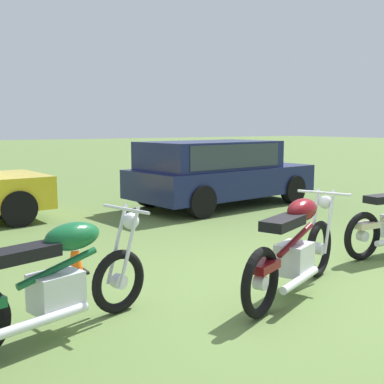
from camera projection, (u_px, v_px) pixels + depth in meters
ground_plane at (283, 292)px, 5.11m from camera, size 120.00×120.00×0.00m
motorcycle_green at (57, 280)px, 4.00m from camera, size 1.94×0.85×1.02m
motorcycle_maroon at (295, 248)px, 4.99m from camera, size 2.03×1.05×1.02m
car_navy at (216, 168)px, 10.49m from camera, size 4.38×2.33×1.43m
traffic_cone at (75, 251)px, 5.71m from camera, size 0.25×0.25×0.59m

